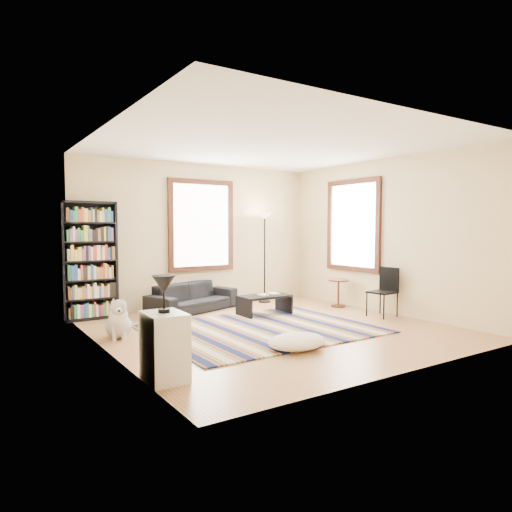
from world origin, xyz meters
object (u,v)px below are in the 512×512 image
sofa (193,297)px  floor_lamp (265,258)px  side_table (338,293)px  coffee_table (264,305)px  dog (118,318)px  folding_chair (382,292)px  white_cabinet (164,347)px  bookshelf (89,261)px  floor_cushion (297,341)px

sofa → floor_lamp: (1.69, 0.10, 0.67)m
floor_lamp → side_table: (0.91, -1.25, -0.66)m
coffee_table → dog: dog is taller
coffee_table → folding_chair: bearing=-36.5°
folding_chair → white_cabinet: folding_chair is taller
side_table → folding_chair: bearing=-92.5°
white_cabinet → coffee_table: bearing=41.0°
floor_lamp → folding_chair: size_ratio=2.16×
bookshelf → coffee_table: bearing=-26.5°
bookshelf → side_table: 4.67m
coffee_table → folding_chair: (1.66, -1.23, 0.25)m
sofa → folding_chair: folding_chair is taller
white_cabinet → bookshelf: bearing=89.8°
bookshelf → coffee_table: size_ratio=2.22×
dog → folding_chair: bearing=1.4°
coffee_table → folding_chair: size_ratio=1.05×
sofa → dog: (-1.77, -1.31, 0.02)m
sofa → white_cabinet: size_ratio=2.56×
bookshelf → floor_lamp: bearing=-2.8°
side_table → dog: (-4.37, -0.17, 0.02)m
floor_lamp → dog: floor_lamp is taller
sofa → floor_cushion: size_ratio=2.21×
folding_chair → sofa: bearing=133.3°
bookshelf → floor_cushion: bookshelf is taller
sofa → dog: bearing=-163.0°
coffee_table → side_table: (1.71, -0.08, 0.09)m
sofa → side_table: 2.84m
sofa → dog: dog is taller
floor_lamp → white_cabinet: size_ratio=2.66×
side_table → folding_chair: 1.16m
side_table → dog: bearing=-177.8°
folding_chair → white_cabinet: 4.58m
coffee_table → white_cabinet: white_cabinet is taller
folding_chair → dog: (-4.32, 0.98, -0.14)m
floor_cushion → folding_chair: folding_chair is taller
white_cabinet → folding_chair: bearing=15.1°
folding_chair → white_cabinet: (-4.45, -1.07, -0.08)m
floor_cushion → white_cabinet: white_cabinet is taller
sofa → coffee_table: sofa is taller
floor_cushion → folding_chair: (2.58, 0.87, 0.33)m
folding_chair → bookshelf: bearing=144.6°
sofa → white_cabinet: 3.86m
sofa → folding_chair: 3.43m
sofa → side_table: side_table is taller
bookshelf → floor_lamp: bookshelf is taller
folding_chair → side_table: bearing=82.7°
floor_cushion → side_table: size_ratio=1.50×
folding_chair → floor_cushion: bearing=-166.0°
sofa → folding_chair: (2.55, -2.29, 0.17)m
floor_lamp → folding_chair: (0.86, -2.39, -0.50)m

